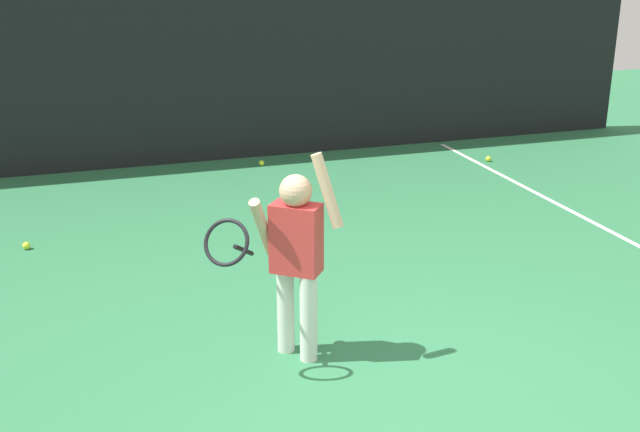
{
  "coord_description": "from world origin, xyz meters",
  "views": [
    {
      "loc": [
        -1.71,
        -3.56,
        2.52
      ],
      "look_at": [
        -0.22,
        0.99,
        0.85
      ],
      "focal_mm": 44.38,
      "sensor_mm": 36.0,
      "label": 1
    }
  ],
  "objects_px": {
    "tennis_player": "(293,250)",
    "tennis_ball_0": "(26,246)",
    "tennis_ball_2": "(488,159)",
    "tennis_ball_3": "(262,163)"
  },
  "relations": [
    {
      "from": "tennis_player",
      "to": "tennis_ball_0",
      "type": "distance_m",
      "value": 3.08
    },
    {
      "from": "tennis_ball_0",
      "to": "tennis_ball_2",
      "type": "bearing_deg",
      "value": 13.99
    },
    {
      "from": "tennis_player",
      "to": "tennis_ball_0",
      "type": "height_order",
      "value": "tennis_player"
    },
    {
      "from": "tennis_ball_3",
      "to": "tennis_player",
      "type": "bearing_deg",
      "value": -101.43
    },
    {
      "from": "tennis_ball_3",
      "to": "tennis_ball_0",
      "type": "bearing_deg",
      "value": -142.71
    },
    {
      "from": "tennis_player",
      "to": "tennis_ball_2",
      "type": "bearing_deg",
      "value": 85.35
    },
    {
      "from": "tennis_ball_2",
      "to": "tennis_ball_3",
      "type": "xyz_separation_m",
      "value": [
        -2.64,
        0.66,
        0.0
      ]
    },
    {
      "from": "tennis_player",
      "to": "tennis_ball_2",
      "type": "xyz_separation_m",
      "value": [
        3.55,
        3.79,
        -0.69
      ]
    },
    {
      "from": "tennis_ball_0",
      "to": "tennis_ball_2",
      "type": "distance_m",
      "value": 5.39
    },
    {
      "from": "tennis_ball_0",
      "to": "tennis_ball_2",
      "type": "relative_size",
      "value": 1.0
    }
  ]
}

